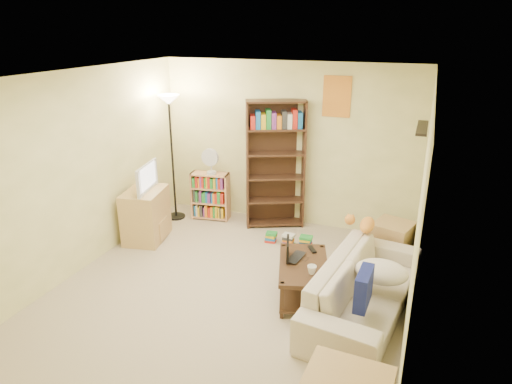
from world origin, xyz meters
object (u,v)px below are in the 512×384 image
laptop (300,258)px  floor_lamp (170,121)px  television (142,178)px  short_bookshelf (210,196)px  coffee_table (303,275)px  sofa (364,288)px  tv_stand (146,215)px  tall_bookshelf (275,162)px  desk_fan (210,160)px  mug (312,270)px  tabby_cat (364,224)px  side_table (392,241)px

laptop → floor_lamp: floor_lamp is taller
laptop → television: bearing=83.4°
short_bookshelf → coffee_table: bearing=-48.6°
sofa → floor_lamp: floor_lamp is taller
laptop → tv_stand: bearing=83.4°
television → tall_bookshelf: bearing=-65.3°
television → short_bookshelf: bearing=-39.0°
television → desk_fan: desk_fan is taller
mug → sofa: bearing=12.4°
tv_stand → tall_bookshelf: size_ratio=0.39×
tv_stand → television: bearing=0.0°
mug → short_bookshelf: 2.86m
coffee_table → laptop: (-0.06, 0.07, 0.16)m
floor_lamp → tabby_cat: bearing=-13.7°
mug → tv_stand: 2.83m
laptop → mug: size_ratio=3.09×
coffee_table → floor_lamp: size_ratio=0.55×
television → tabby_cat: bearing=-99.4°
coffee_table → side_table: size_ratio=2.06×
coffee_table → television: bearing=148.7°
floor_lamp → desk_fan: bearing=12.2°
laptop → coffee_table: bearing=-130.6°
mug → short_bookshelf: size_ratio=0.14×
tabby_cat → side_table: size_ratio=0.91×
mug → tv_stand: tv_stand is taller
floor_lamp → short_bookshelf: bearing=17.1°
tabby_cat → laptop: size_ratio=1.41×
laptop → tv_stand: 2.56m
side_table → tv_stand: bearing=-169.8°
tv_stand → floor_lamp: bearing=79.9°
tabby_cat → mug: 1.06m
television → desk_fan: 1.14m
sofa → tabby_cat: tabby_cat is taller
mug → television: bearing=162.2°
tabby_cat → tv_stand: bearing=-178.3°
coffee_table → desk_fan: (-1.96, 1.65, 0.72)m
sofa → tv_stand: size_ratio=2.89×
sofa → mug: sofa is taller
television → floor_lamp: size_ratio=0.35×
tabby_cat → floor_lamp: bearing=166.3°
tabby_cat → coffee_table: size_ratio=0.44×
mug → tall_bookshelf: bearing=118.6°
sofa → tv_stand: bearing=85.2°
laptop → tabby_cat: bearing=-34.5°
tabby_cat → coffee_table: (-0.55, -0.76, -0.41)m
tv_stand → sofa: bearing=-23.9°
laptop → floor_lamp: 3.11m
sofa → short_bookshelf: (-2.71, 1.76, 0.08)m
tall_bookshelf → short_bookshelf: (-1.05, -0.12, -0.65)m
tabby_cat → desk_fan: size_ratio=1.16×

